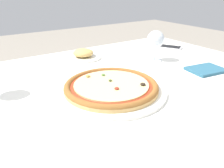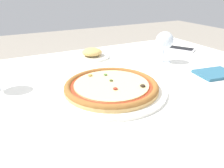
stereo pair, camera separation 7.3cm
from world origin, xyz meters
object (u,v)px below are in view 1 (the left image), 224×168
(pizza_plate, at_px, (112,88))
(cell_phone, at_px, (169,47))
(wine_glass_far_right, at_px, (156,40))
(dining_table, at_px, (119,106))
(side_plate, at_px, (83,55))

(pizza_plate, distance_m, cell_phone, 0.66)
(pizza_plate, xyz_separation_m, wine_glass_far_right, (0.36, 0.17, 0.08))
(dining_table, bearing_deg, wine_glass_far_right, 27.57)
(wine_glass_far_right, relative_size, side_plate, 0.84)
(side_plate, bearing_deg, pizza_plate, -102.82)
(dining_table, xyz_separation_m, pizza_plate, (-0.04, -0.00, 0.09))
(dining_table, relative_size, side_plate, 8.59)
(cell_phone, xyz_separation_m, side_plate, (-0.50, 0.10, 0.01))
(dining_table, xyz_separation_m, wine_glass_far_right, (0.32, 0.17, 0.17))
(pizza_plate, bearing_deg, side_plate, 77.18)
(dining_table, relative_size, pizza_plate, 3.94)
(dining_table, distance_m, wine_glass_far_right, 0.40)
(wine_glass_far_right, height_order, side_plate, wine_glass_far_right)
(pizza_plate, bearing_deg, wine_glass_far_right, 25.82)
(pizza_plate, bearing_deg, dining_table, 7.67)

